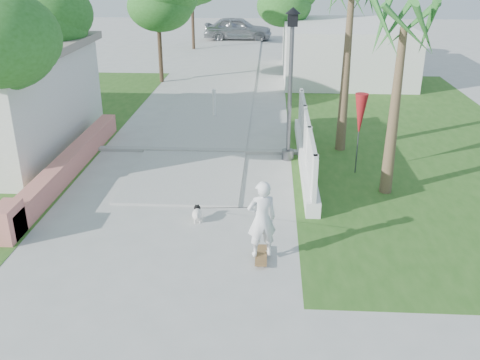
# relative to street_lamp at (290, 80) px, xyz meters

# --- Properties ---
(ground) EXTENTS (90.00, 90.00, 0.00)m
(ground) POSITION_rel_street_lamp_xyz_m (-2.90, -5.50, -2.43)
(ground) COLOR #B7B7B2
(ground) RESTS_ON ground
(path_strip) EXTENTS (3.20, 36.00, 0.06)m
(path_strip) POSITION_rel_street_lamp_xyz_m (-2.90, 14.50, -2.40)
(path_strip) COLOR #B7B7B2
(path_strip) RESTS_ON ground
(curb) EXTENTS (6.50, 0.25, 0.10)m
(curb) POSITION_rel_street_lamp_xyz_m (-2.90, 0.50, -2.38)
(curb) COLOR #999993
(curb) RESTS_ON ground
(grass_left) EXTENTS (8.00, 20.00, 0.01)m
(grass_left) POSITION_rel_street_lamp_xyz_m (-9.90, 2.50, -2.42)
(grass_left) COLOR #2B571B
(grass_left) RESTS_ON ground
(grass_right) EXTENTS (8.00, 20.00, 0.01)m
(grass_right) POSITION_rel_street_lamp_xyz_m (4.10, 2.50, -2.42)
(grass_right) COLOR #2B571B
(grass_right) RESTS_ON ground
(pink_wall) EXTENTS (0.45, 8.20, 0.80)m
(pink_wall) POSITION_rel_street_lamp_xyz_m (-6.20, -1.95, -2.11)
(pink_wall) COLOR tan
(pink_wall) RESTS_ON ground
(lattice_fence) EXTENTS (0.35, 7.00, 1.50)m
(lattice_fence) POSITION_rel_street_lamp_xyz_m (0.50, -0.50, -1.88)
(lattice_fence) COLOR white
(lattice_fence) RESTS_ON ground
(building_right) EXTENTS (6.00, 8.00, 2.60)m
(building_right) POSITION_rel_street_lamp_xyz_m (3.10, 12.50, -1.13)
(building_right) COLOR silver
(building_right) RESTS_ON ground
(street_lamp) EXTENTS (0.44, 0.44, 4.44)m
(street_lamp) POSITION_rel_street_lamp_xyz_m (0.00, 0.00, 0.00)
(street_lamp) COLOR #59595E
(street_lamp) RESTS_ON ground
(bollard) EXTENTS (0.14, 0.14, 1.09)m
(bollard) POSITION_rel_street_lamp_xyz_m (-2.70, 4.50, -1.84)
(bollard) COLOR white
(bollard) RESTS_ON ground
(patio_umbrella) EXTENTS (0.36, 0.36, 2.30)m
(patio_umbrella) POSITION_rel_street_lamp_xyz_m (1.90, -1.00, -0.74)
(patio_umbrella) COLOR #59595E
(patio_umbrella) RESTS_ON ground
(tree_left_mid) EXTENTS (3.20, 3.20, 4.85)m
(tree_left_mid) POSITION_rel_street_lamp_xyz_m (-8.38, 2.98, 1.07)
(tree_left_mid) COLOR #4C3826
(tree_left_mid) RESTS_ON ground
(tree_path_left) EXTENTS (3.40, 3.40, 5.23)m
(tree_path_left) POSITION_rel_street_lamp_xyz_m (-5.88, 10.48, 1.39)
(tree_path_left) COLOR #4C3826
(tree_path_left) RESTS_ON ground
(tree_path_right) EXTENTS (3.00, 3.00, 4.79)m
(tree_path_right) POSITION_rel_street_lamp_xyz_m (0.32, 14.48, 1.07)
(tree_path_right) COLOR #4C3826
(tree_path_right) RESTS_ON ground
(palm_far) EXTENTS (1.80, 1.80, 5.30)m
(palm_far) POSITION_rel_street_lamp_xyz_m (1.70, 1.00, 2.06)
(palm_far) COLOR brown
(palm_far) RESTS_ON ground
(palm_near) EXTENTS (1.80, 1.80, 4.70)m
(palm_near) POSITION_rel_street_lamp_xyz_m (2.50, -2.30, 1.53)
(palm_near) COLOR brown
(palm_near) RESTS_ON ground
(skateboarder) EXTENTS (1.86, 2.21, 1.73)m
(skateboarder) POSITION_rel_street_lamp_xyz_m (-1.42, -5.09, -1.69)
(skateboarder) COLOR olive
(skateboarder) RESTS_ON ground
(dog) EXTENTS (0.28, 0.52, 0.36)m
(dog) POSITION_rel_street_lamp_xyz_m (-2.21, -4.23, -2.23)
(dog) COLOR white
(dog) RESTS_ON ground
(parked_car) EXTENTS (4.89, 1.98, 1.67)m
(parked_car) POSITION_rel_street_lamp_xyz_m (-3.01, 24.67, -1.59)
(parked_car) COLOR #9A9EA2
(parked_car) RESTS_ON ground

